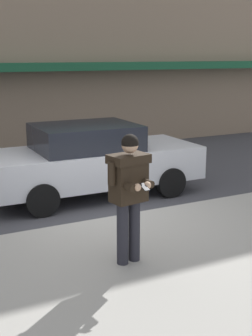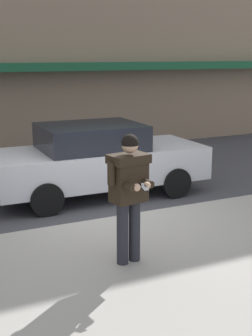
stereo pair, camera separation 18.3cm
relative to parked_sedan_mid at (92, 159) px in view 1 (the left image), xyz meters
The scene contains 4 objects.
ground_plane 1.83m from the parked_sedan_mid, 106.57° to the right, with size 80.00×80.00×0.00m, color #3D3D42.
curb_paint_line 1.80m from the parked_sedan_mid, 70.97° to the right, with size 28.00×0.12×0.01m, color silver.
parked_sedan_mid is the anchor object (origin of this frame).
man_texting_on_phone 3.76m from the parked_sedan_mid, 105.30° to the right, with size 0.64×0.62×1.81m.
Camera 1 is at (-3.29, -7.36, 2.95)m, focal length 50.00 mm.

